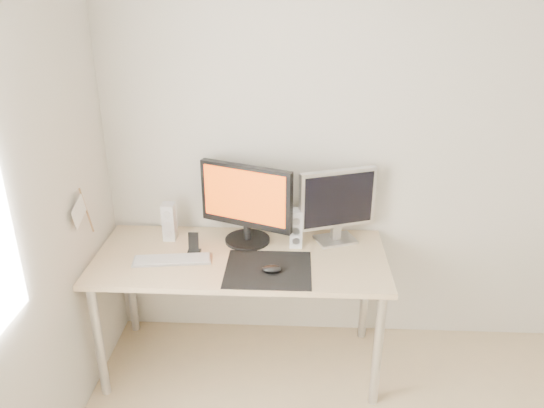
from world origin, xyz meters
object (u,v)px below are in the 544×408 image
object	(u,v)px
main_monitor	(246,201)
second_monitor	(337,203)
speaker_right	(296,228)
keyboard	(173,260)
speaker_left	(169,222)
phone_dock	(194,247)
desk	(241,268)
mouse	(272,269)

from	to	relation	value
main_monitor	second_monitor	size ratio (longest dim) A/B	1.21
speaker_right	keyboard	distance (m)	0.70
main_monitor	keyboard	distance (m)	0.51
keyboard	speaker_left	bearing A→B (deg)	104.92
phone_dock	keyboard	bearing A→B (deg)	-139.46
desk	speaker_left	size ratio (longest dim) A/B	7.23
main_monitor	keyboard	bearing A→B (deg)	-147.61
mouse	main_monitor	distance (m)	0.44
mouse	keyboard	bearing A→B (deg)	169.76
speaker_right	phone_dock	bearing A→B (deg)	-167.93
speaker_left	keyboard	xyz separation A→B (m)	(0.07, -0.26, -0.10)
main_monitor	second_monitor	xyz separation A→B (m)	(0.51, 0.04, -0.01)
keyboard	phone_dock	xyz separation A→B (m)	(0.10, 0.09, 0.03)
desk	keyboard	world-z (taller)	keyboard
second_monitor	speaker_left	bearing A→B (deg)	-178.97
mouse	desk	world-z (taller)	mouse
speaker_right	keyboard	bearing A→B (deg)	-162.66
desk	keyboard	xyz separation A→B (m)	(-0.36, -0.07, 0.09)
desk	speaker_right	bearing A→B (deg)	23.78
phone_dock	speaker_left	bearing A→B (deg)	134.80
mouse	keyboard	size ratio (longest dim) A/B	0.24
mouse	keyboard	xyz separation A→B (m)	(-0.54, 0.10, -0.01)
speaker_right	keyboard	xyz separation A→B (m)	(-0.66, -0.21, -0.10)
mouse	speaker_right	xyz separation A→B (m)	(0.12, 0.30, 0.09)
speaker_left	speaker_right	xyz separation A→B (m)	(0.73, -0.05, 0.00)
speaker_left	speaker_right	world-z (taller)	same
second_monitor	phone_dock	xyz separation A→B (m)	(-0.79, -0.19, -0.20)
mouse	phone_dock	bearing A→B (deg)	157.18
main_monitor	speaker_left	world-z (taller)	main_monitor
speaker_left	keyboard	world-z (taller)	speaker_left
mouse	main_monitor	size ratio (longest dim) A/B	0.20
mouse	phone_dock	distance (m)	0.48
desk	main_monitor	size ratio (longest dim) A/B	3.04
main_monitor	second_monitor	distance (m)	0.51
main_monitor	speaker_left	distance (m)	0.47
desk	main_monitor	xyz separation A→B (m)	(0.02, 0.17, 0.33)
speaker_left	keyboard	distance (m)	0.29
mouse	speaker_left	xyz separation A→B (m)	(-0.61, 0.36, 0.09)
desk	main_monitor	world-z (taller)	main_monitor
main_monitor	speaker_right	xyz separation A→B (m)	(0.28, -0.03, -0.14)
desk	speaker_left	xyz separation A→B (m)	(-0.43, 0.19, 0.19)
speaker_left	phone_dock	world-z (taller)	speaker_left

